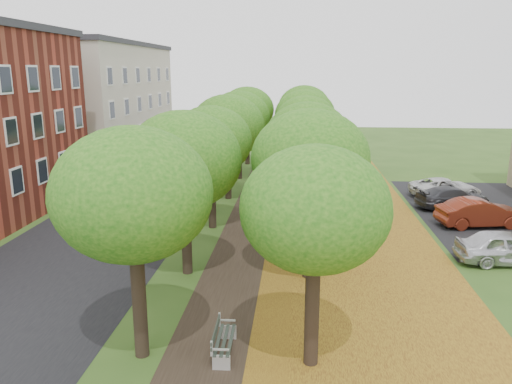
% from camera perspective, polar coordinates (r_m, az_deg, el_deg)
% --- Properties ---
extents(ground, '(120.00, 120.00, 0.00)m').
position_cam_1_polar(ground, '(14.93, -4.33, -18.44)').
color(ground, '#2D4C19').
rests_on(ground, ground).
extents(street_asphalt, '(8.00, 70.00, 0.01)m').
position_cam_1_polar(street_asphalt, '(30.16, -13.98, -1.92)').
color(street_asphalt, black).
rests_on(street_asphalt, ground).
extents(footpath, '(3.20, 70.00, 0.01)m').
position_cam_1_polar(footpath, '(28.67, 0.38, -2.31)').
color(footpath, black).
rests_on(footpath, ground).
extents(leaf_verge, '(7.50, 70.00, 0.01)m').
position_cam_1_polar(leaf_verge, '(28.73, 10.38, -2.51)').
color(leaf_verge, '#A8811F').
rests_on(leaf_verge, ground).
extents(parking_lot, '(9.00, 16.00, 0.01)m').
position_cam_1_polar(parking_lot, '(31.66, 25.71, -2.16)').
color(parking_lot, black).
rests_on(parking_lot, ground).
extents(tree_row_west, '(4.29, 34.29, 6.43)m').
position_cam_1_polar(tree_row_west, '(28.00, -4.13, 6.84)').
color(tree_row_west, black).
rests_on(tree_row_west, ground).
extents(tree_row_east, '(4.29, 34.29, 6.43)m').
position_cam_1_polar(tree_row_east, '(27.67, 5.81, 6.72)').
color(tree_row_east, black).
rests_on(tree_row_east, ground).
extents(building_cream, '(10.30, 20.30, 10.40)m').
position_cam_1_polar(building_cream, '(49.39, -18.26, 9.92)').
color(building_cream, beige).
rests_on(building_cream, ground).
extents(bench, '(0.56, 1.79, 0.84)m').
position_cam_1_polar(bench, '(14.92, -3.82, -16.51)').
color(bench, '#273129').
rests_on(bench, ground).
extents(car_silver, '(4.26, 1.89, 1.42)m').
position_cam_1_polar(car_silver, '(23.55, 26.82, -5.66)').
color(car_silver, silver).
rests_on(car_silver, ground).
extents(car_red, '(4.61, 2.30, 1.45)m').
position_cam_1_polar(car_red, '(28.44, 24.26, -2.18)').
color(car_red, maroon).
rests_on(car_red, ground).
extents(car_grey, '(4.70, 2.78, 1.28)m').
position_cam_1_polar(car_grey, '(31.53, 21.59, -0.61)').
color(car_grey, '#2F3034').
rests_on(car_grey, ground).
extents(car_white, '(4.70, 2.75, 1.23)m').
position_cam_1_polar(car_white, '(34.16, 20.80, 0.46)').
color(car_white, silver).
rests_on(car_white, ground).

